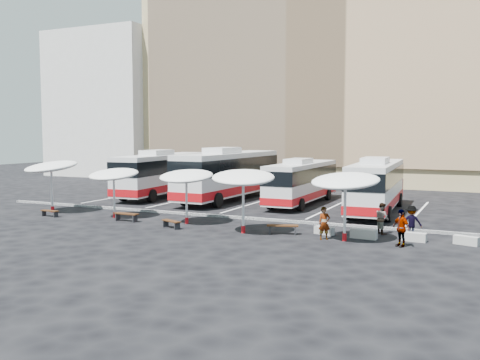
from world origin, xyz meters
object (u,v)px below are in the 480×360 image
at_px(passenger_1, 382,218).
at_px(bus_2, 302,181).
at_px(conc_bench_1, 364,234).
at_px(passenger_0, 324,223).
at_px(sunshade_1, 114,175).
at_px(wood_bench_0, 50,212).
at_px(sunshade_3, 243,178).
at_px(wood_bench_3, 283,227).
at_px(wood_bench_1, 126,215).
at_px(conc_bench_3, 466,240).
at_px(bus_0, 163,172).
at_px(bus_3, 377,184).
at_px(sunshade_2, 186,176).
at_px(conc_bench_2, 414,237).
at_px(conc_bench_0, 324,231).
at_px(sunshade_0, 51,167).
at_px(bus_1, 229,173).
at_px(passenger_3, 411,222).
at_px(sunshade_4, 345,181).
at_px(wood_bench_2, 171,222).
at_px(passenger_2, 401,228).

bearing_deg(passenger_1, bus_2, -3.61).
relative_size(conc_bench_1, passenger_0, 0.80).
bearing_deg(sunshade_1, wood_bench_0, -160.40).
bearing_deg(sunshade_1, sunshade_3, -7.62).
bearing_deg(wood_bench_3, wood_bench_1, -179.46).
distance_m(sunshade_3, conc_bench_3, 11.47).
bearing_deg(passenger_1, sunshade_1, 53.48).
bearing_deg(bus_0, wood_bench_3, -42.14).
distance_m(bus_3, wood_bench_3, 10.80).
xyz_separation_m(sunshade_2, conc_bench_2, (12.90, 0.31, -2.60)).
height_order(sunshade_1, conc_bench_0, sunshade_1).
bearing_deg(conc_bench_3, conc_bench_2, -175.78).
bearing_deg(bus_3, passenger_0, -96.28).
height_order(bus_2, wood_bench_0, bus_2).
xyz_separation_m(sunshade_0, conc_bench_0, (18.99, 0.06, -2.88)).
relative_size(bus_1, sunshade_1, 4.12).
xyz_separation_m(sunshade_1, conc_bench_3, (20.60, 0.49, -2.54)).
distance_m(bus_0, wood_bench_1, 13.33).
bearing_deg(passenger_3, bus_1, -44.80).
relative_size(sunshade_0, passenger_0, 2.66).
xyz_separation_m(bus_3, sunshade_4, (0.49, -10.62, 1.07)).
distance_m(wood_bench_0, conc_bench_1, 19.89).
xyz_separation_m(bus_3, passenger_3, (3.37, -8.32, -1.10)).
relative_size(conc_bench_2, passenger_0, 0.70).
height_order(bus_0, passenger_0, bus_0).
bearing_deg(sunshade_2, bus_2, 73.50).
height_order(sunshade_2, conc_bench_3, sunshade_2).
bearing_deg(wood_bench_2, passenger_1, 16.68).
relative_size(bus_2, passenger_2, 6.18).
bearing_deg(conc_bench_0, conc_bench_2, 1.69).
xyz_separation_m(wood_bench_3, passenger_0, (2.39, -0.42, 0.44)).
xyz_separation_m(sunshade_0, wood_bench_2, (10.66, -1.81, -2.75)).
height_order(sunshade_3, passenger_0, sunshade_3).
relative_size(conc_bench_0, passenger_0, 0.66).
xyz_separation_m(wood_bench_0, wood_bench_3, (15.70, 0.70, 0.07)).
xyz_separation_m(wood_bench_2, passenger_1, (11.09, 3.32, 0.50)).
relative_size(sunshade_4, wood_bench_3, 2.30).
relative_size(sunshade_0, passenger_2, 2.49).
relative_size(wood_bench_0, wood_bench_1, 0.83).
xyz_separation_m(bus_2, wood_bench_0, (-12.71, -12.77, -1.47)).
bearing_deg(wood_bench_3, bus_1, 127.24).
height_order(wood_bench_0, passenger_0, passenger_0).
height_order(bus_1, sunshade_4, bus_1).
distance_m(wood_bench_3, passenger_1, 5.33).
height_order(bus_1, wood_bench_3, bus_1).
bearing_deg(bus_0, conc_bench_2, -30.70).
bearing_deg(bus_1, bus_2, 2.30).
bearing_deg(sunshade_0, bus_1, 54.61).
height_order(bus_0, bus_1, bus_1).
relative_size(bus_2, wood_bench_1, 6.70).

